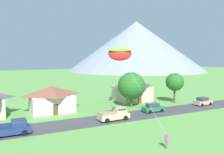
{
  "coord_description": "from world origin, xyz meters",
  "views": [
    {
      "loc": [
        -15.36,
        -6.18,
        10.42
      ],
      "look_at": [
        -1.75,
        20.33,
        7.92
      ],
      "focal_mm": 37.24,
      "sensor_mm": 36.0,
      "label": 1
    }
  ],
  "objects_px": {
    "house_leftmost": "(132,89)",
    "house_right_center": "(51,98)",
    "parked_car_tan_west_end": "(203,101)",
    "pickup_truck_sand_east_side": "(114,114)",
    "tree_near_left": "(131,86)",
    "pickup_truck_navy_west_side": "(11,128)",
    "parked_car_green_mid_east": "(153,108)",
    "kite_flyer_with_kite": "(121,55)",
    "tree_left_of_center": "(175,82)"
  },
  "relations": [
    {
      "from": "kite_flyer_with_kite",
      "to": "tree_left_of_center",
      "type": "bearing_deg",
      "value": 33.61
    },
    {
      "from": "house_leftmost",
      "to": "pickup_truck_navy_west_side",
      "type": "distance_m",
      "value": 31.1
    },
    {
      "from": "house_right_center",
      "to": "pickup_truck_navy_west_side",
      "type": "distance_m",
      "value": 14.23
    },
    {
      "from": "tree_near_left",
      "to": "tree_left_of_center",
      "type": "distance_m",
      "value": 11.22
    },
    {
      "from": "house_right_center",
      "to": "pickup_truck_sand_east_side",
      "type": "height_order",
      "value": "house_right_center"
    },
    {
      "from": "tree_near_left",
      "to": "parked_car_tan_west_end",
      "type": "relative_size",
      "value": 1.73
    },
    {
      "from": "house_right_center",
      "to": "house_leftmost",
      "type": "bearing_deg",
      "value": 6.74
    },
    {
      "from": "tree_near_left",
      "to": "house_leftmost",
      "type": "bearing_deg",
      "value": 57.03
    },
    {
      "from": "tree_left_of_center",
      "to": "parked_car_tan_west_end",
      "type": "relative_size",
      "value": 1.62
    },
    {
      "from": "house_right_center",
      "to": "pickup_truck_navy_west_side",
      "type": "height_order",
      "value": "house_right_center"
    },
    {
      "from": "house_leftmost",
      "to": "tree_near_left",
      "type": "distance_m",
      "value": 7.22
    },
    {
      "from": "kite_flyer_with_kite",
      "to": "house_leftmost",
      "type": "bearing_deg",
      "value": 54.85
    },
    {
      "from": "tree_near_left",
      "to": "kite_flyer_with_kite",
      "type": "relative_size",
      "value": 0.62
    },
    {
      "from": "tree_left_of_center",
      "to": "parked_car_green_mid_east",
      "type": "distance_m",
      "value": 11.98
    },
    {
      "from": "tree_near_left",
      "to": "pickup_truck_navy_west_side",
      "type": "height_order",
      "value": "tree_near_left"
    },
    {
      "from": "house_leftmost",
      "to": "pickup_truck_sand_east_side",
      "type": "distance_m",
      "value": 18.24
    },
    {
      "from": "parked_car_green_mid_east",
      "to": "pickup_truck_navy_west_side",
      "type": "xyz_separation_m",
      "value": [
        -25.05,
        -2.15,
        0.19
      ]
    },
    {
      "from": "tree_near_left",
      "to": "pickup_truck_navy_west_side",
      "type": "xyz_separation_m",
      "value": [
        -23.89,
        -8.15,
        -3.44
      ]
    },
    {
      "from": "pickup_truck_navy_west_side",
      "to": "kite_flyer_with_kite",
      "type": "bearing_deg",
      "value": -31.85
    },
    {
      "from": "parked_car_tan_west_end",
      "to": "parked_car_green_mid_east",
      "type": "xyz_separation_m",
      "value": [
        -13.54,
        -0.17,
        0.0
      ]
    },
    {
      "from": "house_leftmost",
      "to": "pickup_truck_navy_west_side",
      "type": "xyz_separation_m",
      "value": [
        -27.7,
        -14.03,
        -1.7
      ]
    },
    {
      "from": "tree_near_left",
      "to": "pickup_truck_sand_east_side",
      "type": "bearing_deg",
      "value": -136.26
    },
    {
      "from": "parked_car_green_mid_east",
      "to": "kite_flyer_with_kite",
      "type": "height_order",
      "value": "kite_flyer_with_kite"
    },
    {
      "from": "parked_car_green_mid_east",
      "to": "kite_flyer_with_kite",
      "type": "relative_size",
      "value": 0.36
    },
    {
      "from": "kite_flyer_with_kite",
      "to": "parked_car_tan_west_end",
      "type": "bearing_deg",
      "value": 20.95
    },
    {
      "from": "house_leftmost",
      "to": "pickup_truck_sand_east_side",
      "type": "xyz_separation_m",
      "value": [
        -11.96,
        -13.67,
        -1.7
      ]
    },
    {
      "from": "tree_near_left",
      "to": "pickup_truck_sand_east_side",
      "type": "xyz_separation_m",
      "value": [
        -8.14,
        -7.79,
        -3.44
      ]
    },
    {
      "from": "tree_left_of_center",
      "to": "parked_car_green_mid_east",
      "type": "xyz_separation_m",
      "value": [
        -10.03,
        -5.22,
        -3.94
      ]
    },
    {
      "from": "house_right_center",
      "to": "pickup_truck_sand_east_side",
      "type": "relative_size",
      "value": 1.61
    },
    {
      "from": "house_leftmost",
      "to": "parked_car_tan_west_end",
      "type": "xyz_separation_m",
      "value": [
        10.89,
        -11.7,
        -1.89
      ]
    },
    {
      "from": "pickup_truck_navy_west_side",
      "to": "parked_car_green_mid_east",
      "type": "bearing_deg",
      "value": 4.92
    },
    {
      "from": "pickup_truck_navy_west_side",
      "to": "kite_flyer_with_kite",
      "type": "relative_size",
      "value": 0.44
    },
    {
      "from": "parked_car_green_mid_east",
      "to": "kite_flyer_with_kite",
      "type": "distance_m",
      "value": 18.83
    },
    {
      "from": "tree_left_of_center",
      "to": "pickup_truck_sand_east_side",
      "type": "xyz_separation_m",
      "value": [
        -19.33,
        -7.01,
        -3.75
      ]
    },
    {
      "from": "parked_car_tan_west_end",
      "to": "kite_flyer_with_kite",
      "type": "relative_size",
      "value": 0.36
    },
    {
      "from": "tree_left_of_center",
      "to": "parked_car_tan_west_end",
      "type": "bearing_deg",
      "value": -55.19
    },
    {
      "from": "house_leftmost",
      "to": "house_right_center",
      "type": "distance_m",
      "value": 19.87
    },
    {
      "from": "parked_car_tan_west_end",
      "to": "pickup_truck_sand_east_side",
      "type": "distance_m",
      "value": 22.93
    },
    {
      "from": "house_right_center",
      "to": "parked_car_green_mid_east",
      "type": "bearing_deg",
      "value": -29.19
    },
    {
      "from": "pickup_truck_sand_east_side",
      "to": "kite_flyer_with_kite",
      "type": "distance_m",
      "value": 13.04
    },
    {
      "from": "parked_car_tan_west_end",
      "to": "kite_flyer_with_kite",
      "type": "height_order",
      "value": "kite_flyer_with_kite"
    },
    {
      "from": "house_leftmost",
      "to": "tree_near_left",
      "type": "bearing_deg",
      "value": -122.97
    },
    {
      "from": "house_leftmost",
      "to": "tree_left_of_center",
      "type": "xyz_separation_m",
      "value": [
        7.38,
        -6.66,
        2.05
      ]
    },
    {
      "from": "pickup_truck_navy_west_side",
      "to": "kite_flyer_with_kite",
      "type": "height_order",
      "value": "kite_flyer_with_kite"
    },
    {
      "from": "pickup_truck_sand_east_side",
      "to": "kite_flyer_with_kite",
      "type": "height_order",
      "value": "kite_flyer_with_kite"
    },
    {
      "from": "house_leftmost",
      "to": "pickup_truck_navy_west_side",
      "type": "relative_size",
      "value": 1.59
    },
    {
      "from": "parked_car_tan_west_end",
      "to": "pickup_truck_navy_west_side",
      "type": "bearing_deg",
      "value": -176.55
    },
    {
      "from": "parked_car_tan_west_end",
      "to": "kite_flyer_with_kite",
      "type": "bearing_deg",
      "value": -159.05
    },
    {
      "from": "house_right_center",
      "to": "kite_flyer_with_kite",
      "type": "relative_size",
      "value": 0.71
    },
    {
      "from": "parked_car_tan_west_end",
      "to": "pickup_truck_sand_east_side",
      "type": "bearing_deg",
      "value": -175.08
    }
  ]
}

